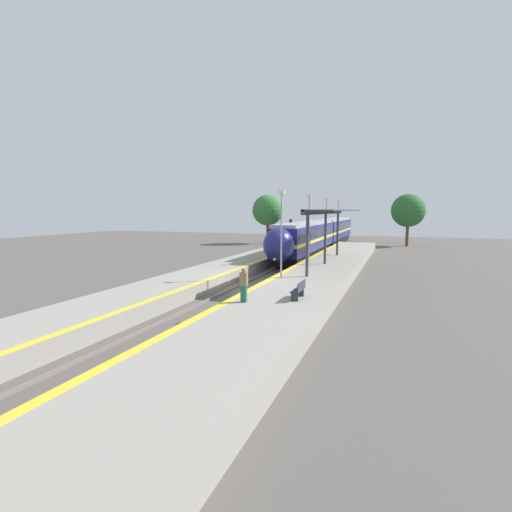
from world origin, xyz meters
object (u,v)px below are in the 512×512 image
Objects in this scene: lamppost_near at (281,228)px; lamppost_farthest at (338,220)px; train at (321,233)px; person_waiting at (244,284)px; railway_signal at (291,233)px; lamppost_mid at (309,224)px; lamppost_far at (326,221)px; platform_bench at (299,289)px.

lamppost_near and lamppost_farthest have the same top height.
train is 24.77× the size of person_waiting.
train is 7.28m from railway_signal.
railway_signal is 0.74× the size of lamppost_mid.
lamppost_near is at bearing -90.00° from lamppost_farthest.
lamppost_farthest is at bearing -30.67° from train.
person_waiting is at bearing -89.28° from lamppost_far.
lamppost_near is at bearing -84.93° from train.
lamppost_mid is at bearing -82.62° from train.
lamppost_farthest is (4.59, 5.52, 1.50)m from railway_signal.
person_waiting is at bearing -89.46° from lamppost_farthest.
lamppost_farthest reaches higher than person_waiting.
train is 7.25× the size of lamppost_mid.
lamppost_mid is (4.59, -11.16, 1.50)m from railway_signal.
railway_signal is at bearing 112.36° from lamppost_mid.
lamppost_near reaches higher than platform_bench.
lamppost_near reaches higher than person_waiting.
platform_bench is at bearing -79.39° from lamppost_mid.
lamppost_mid is at bearing -67.64° from railway_signal.
lamppost_near is at bearing -76.75° from railway_signal.
platform_bench is 0.28× the size of lamppost_far.
lamppost_farthest is at bearing 90.00° from lamppost_far.
train is 10.17m from lamppost_far.
lamppost_farthest is (0.00, 8.34, 0.00)m from lamppost_far.
lamppost_near is (4.59, -19.50, 1.50)m from railway_signal.
lamppost_near is 25.03m from lamppost_farthest.
lamppost_far is (-2.65, 22.50, 2.77)m from platform_bench.
train is 32.63m from platform_bench.
lamppost_far is 8.34m from lamppost_farthest.
train is at bearing 149.33° from lamppost_farthest.
lamppost_near and lamppost_mid have the same top height.
railway_signal is at bearing -108.04° from train.
lamppost_far is at bearing -90.00° from lamppost_farthest.
person_waiting is 27.39m from railway_signal.
train is at bearing 103.53° from lamppost_far.
railway_signal is at bearing 103.25° from lamppost_near.
lamppost_near is 16.68m from lamppost_far.
lamppost_mid is at bearing -90.00° from lamppost_farthest.
railway_signal is (-2.25, -6.91, 0.32)m from train.
lamppost_near is at bearing -90.00° from lamppost_mid.
person_waiting is 32.55m from lamppost_farthest.
person_waiting is 0.29× the size of lamppost_farthest.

